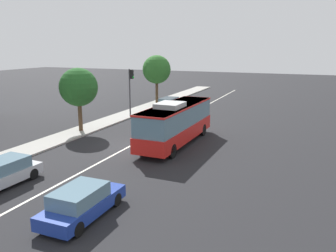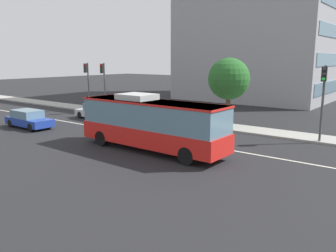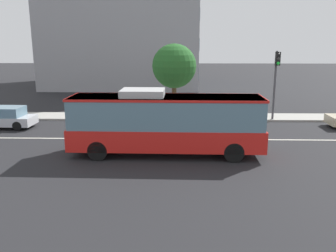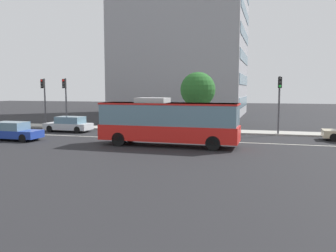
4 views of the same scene
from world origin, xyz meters
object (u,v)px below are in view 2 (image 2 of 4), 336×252
object	(u,v)px
traffic_light_near_corner	(87,78)
street_tree_kerbside_left	(229,79)
transit_bus	(151,122)
traffic_light_far_corner	(103,79)
sedan_silver	(97,111)
traffic_light_mid_block	(323,91)
sedan_blue	(29,119)

from	to	relation	value
traffic_light_near_corner	street_tree_kerbside_left	distance (m)	16.44
transit_bus	street_tree_kerbside_left	world-z (taller)	street_tree_kerbside_left
traffic_light_near_corner	traffic_light_far_corner	bearing A→B (deg)	95.21
sedan_silver	traffic_light_mid_block	bearing A→B (deg)	-170.93
sedan_silver	traffic_light_far_corner	distance (m)	4.39
traffic_light_near_corner	street_tree_kerbside_left	bearing A→B (deg)	98.43
sedan_silver	traffic_light_near_corner	world-z (taller)	traffic_light_near_corner
traffic_light_mid_block	street_tree_kerbside_left	bearing A→B (deg)	-101.80
transit_bus	traffic_light_far_corner	size ratio (longest dim) A/B	1.93
sedan_silver	sedan_blue	size ratio (longest dim) A/B	1.01
sedan_blue	traffic_light_mid_block	distance (m)	22.60
sedan_blue	traffic_light_mid_block	world-z (taller)	traffic_light_mid_block
sedan_blue	sedan_silver	bearing A→B (deg)	78.29
transit_bus	street_tree_kerbside_left	size ratio (longest dim) A/B	1.75
transit_bus	traffic_light_near_corner	xyz separation A→B (m)	(-16.06, 8.45, 1.75)
street_tree_kerbside_left	sedan_blue	bearing A→B (deg)	-143.16
transit_bus	traffic_light_mid_block	size ratio (longest dim) A/B	1.93
sedan_blue	traffic_light_mid_block	size ratio (longest dim) A/B	0.87
traffic_light_far_corner	street_tree_kerbside_left	distance (m)	13.89
transit_bus	traffic_light_mid_block	world-z (taller)	traffic_light_mid_block
transit_bus	sedan_blue	size ratio (longest dim) A/B	2.23
traffic_light_near_corner	street_tree_kerbside_left	world-z (taller)	street_tree_kerbside_left
sedan_silver	traffic_light_far_corner	size ratio (longest dim) A/B	0.88
street_tree_kerbside_left	traffic_light_near_corner	bearing A→B (deg)	-176.93
transit_bus	sedan_blue	bearing A→B (deg)	-176.66
traffic_light_near_corner	traffic_light_far_corner	size ratio (longest dim) A/B	1.00
transit_bus	sedan_blue	world-z (taller)	transit_bus
transit_bus	traffic_light_near_corner	size ratio (longest dim) A/B	1.93
transit_bus	traffic_light_mid_block	xyz separation A→B (m)	(7.81, 8.23, 1.75)
street_tree_kerbside_left	traffic_light_far_corner	bearing A→B (deg)	-176.34
sedan_blue	traffic_light_far_corner	size ratio (longest dim) A/B	0.87
traffic_light_near_corner	street_tree_kerbside_left	size ratio (longest dim) A/B	0.91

